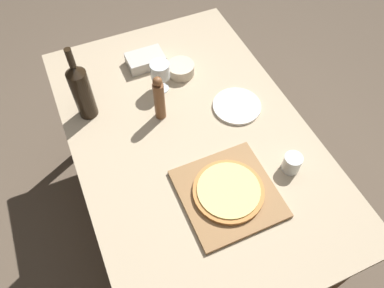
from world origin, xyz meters
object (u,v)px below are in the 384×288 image
Objects in this scene: wine_glass at (160,71)px; wine_bottle at (81,90)px; pizza at (228,191)px; small_bowl at (181,69)px; pepper_mill at (159,99)px.

wine_bottle is at bearing -178.61° from wine_glass.
small_bowl reaches higher than pizza.
wine_bottle is 2.37× the size of wine_glass.
wine_glass is at bearing 1.39° from wine_bottle.
pepper_mill is 0.30m from small_bowl.
wine_bottle reaches higher than pepper_mill.
wine_glass is (-0.03, 0.63, 0.08)m from pizza.
wine_glass is (0.06, 0.15, -0.00)m from pepper_mill.
pepper_mill is 1.78× the size of small_bowl.
small_bowl is at bearing 7.97° from wine_bottle.
small_bowl is at bearing 25.38° from wine_glass.
pepper_mill reaches higher than pizza.
pepper_mill is at bearing -131.21° from small_bowl.
pepper_mill is at bearing -112.20° from wine_glass.
pizza is 1.17× the size of pepper_mill.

